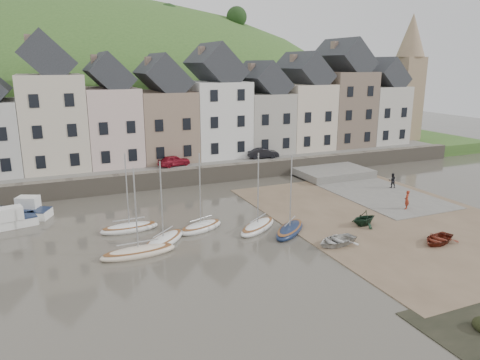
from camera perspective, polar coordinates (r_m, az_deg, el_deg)
name	(u,v)px	position (r m, az deg, el deg)	size (l,w,h in m)	color
ground	(272,237)	(33.97, 4.06, -7.25)	(160.00, 160.00, 0.00)	#464237
quay_land	(165,152)	(62.82, -9.49, 3.48)	(90.00, 30.00, 1.50)	#385D25
quay_street	(190,163)	(51.79, -6.40, 2.15)	(70.00, 7.00, 0.10)	slate
seawall	(199,175)	(48.68, -5.15, 0.59)	(70.00, 1.20, 1.80)	slate
beach	(388,218)	(39.97, 18.25, -4.53)	(18.00, 26.00, 0.06)	brown
slipway	(365,189)	(48.26, 15.59, -1.05)	(8.00, 18.00, 0.12)	slate
hillside	(109,222)	(93.58, -16.23, -5.13)	(134.40, 84.00, 84.00)	#385D25
townhouse_terrace	(194,109)	(54.71, -5.89, 8.95)	(61.05, 8.00, 13.93)	silver
church_spire	(408,74)	(71.57, 20.56, 12.43)	(4.00, 4.00, 18.00)	#997F60
sailboat_0	(129,228)	(36.08, -13.83, -5.87)	(4.51, 1.64, 6.32)	white
sailboat_1	(163,241)	(33.02, -9.68, -7.60)	(4.44, 4.22, 6.32)	white
sailboat_2	(138,252)	(31.52, -12.75, -8.87)	(5.17, 1.69, 6.32)	beige
sailboat_3	(201,227)	(35.35, -4.97, -5.92)	(4.21, 2.84, 6.32)	white
sailboat_4	(258,226)	(35.33, 2.26, -5.89)	(4.58, 3.89, 6.32)	white
sailboat_5	(290,230)	(34.87, 6.31, -6.25)	(4.42, 4.20, 6.32)	#152241
motorboat_0	(2,222)	(40.03, -27.95, -4.67)	(5.70, 2.84, 1.70)	white
motorboat_2	(22,211)	(42.12, -25.86, -3.52)	(5.14, 3.58, 1.70)	white
rowboat_white	(336,240)	(33.02, 12.12, -7.48)	(2.28, 3.20, 0.66)	beige
rowboat_green	(364,218)	(37.23, 15.43, -4.65)	(2.05, 2.37, 1.25)	black
rowboat_red	(438,239)	(35.57, 23.79, -6.84)	(2.16, 3.02, 0.63)	maroon
person_red	(407,200)	(42.29, 20.37, -2.36)	(0.61, 0.40, 1.67)	maroon
person_dark	(392,180)	(48.99, 18.71, -0.05)	(0.75, 0.59, 1.55)	black
car_left	(174,161)	(50.15, -8.36, 2.44)	(1.44, 3.57, 1.22)	maroon
car_right	(263,153)	(53.95, 2.93, 3.44)	(1.30, 3.73, 1.23)	black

